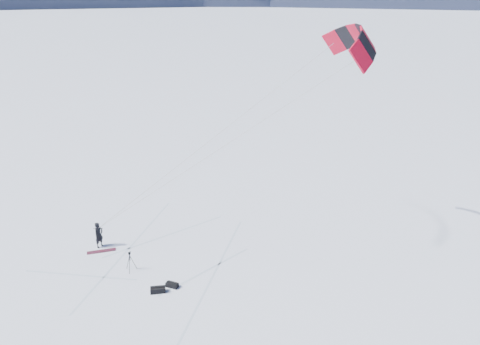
% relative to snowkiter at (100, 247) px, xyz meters
% --- Properties ---
extents(ground, '(1800.00, 1800.00, 0.00)m').
position_rel_snowkiter_xyz_m(ground, '(3.60, -2.04, 0.00)').
color(ground, white).
extents(horizon_hills, '(704.00, 704.42, 10.03)m').
position_rel_snowkiter_xyz_m(horizon_hills, '(3.60, -2.04, 4.36)').
color(horizon_hills, '#191F30').
rests_on(horizon_hills, ground).
extents(snow_tracks, '(13.93, 10.25, 0.01)m').
position_rel_snowkiter_xyz_m(snow_tracks, '(2.16, -2.37, 0.00)').
color(snow_tracks, '#ABBDD6').
rests_on(snow_tracks, ground).
extents(snowkiter, '(0.56, 0.67, 1.58)m').
position_rel_snowkiter_xyz_m(snowkiter, '(0.00, 0.00, 0.00)').
color(snowkiter, black).
rests_on(snowkiter, ground).
extents(snowboard, '(1.59, 0.99, 0.04)m').
position_rel_snowkiter_xyz_m(snowboard, '(0.30, -0.49, 0.02)').
color(snowboard, maroon).
rests_on(snowboard, ground).
extents(tripod, '(0.60, 0.56, 1.14)m').
position_rel_snowkiter_xyz_m(tripod, '(2.74, -2.00, 0.74)').
color(tripod, black).
rests_on(tripod, ground).
extents(gear_bag_a, '(0.82, 0.57, 0.34)m').
position_rel_snowkiter_xyz_m(gear_bag_a, '(4.83, -3.60, 0.15)').
color(gear_bag_a, black).
rests_on(gear_bag_a, ground).
extents(gear_bag_b, '(0.68, 0.43, 0.29)m').
position_rel_snowkiter_xyz_m(gear_bag_b, '(5.40, -3.04, 0.13)').
color(gear_bag_b, black).
rests_on(gear_bag_b, ground).
extents(power_kite, '(15.08, 6.09, 11.36)m').
position_rel_snowkiter_xyz_m(power_kite, '(13.77, 3.00, 11.63)').
color(power_kite, red).
rests_on(power_kite, ground).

